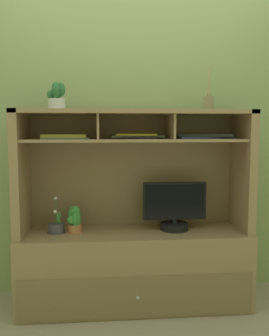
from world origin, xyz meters
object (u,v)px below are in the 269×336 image
Objects in this scene: potted_fern at (75,220)px; potted_orchid at (56,227)px; media_console at (134,247)px; tv_monitor at (174,209)px; potted_succulent at (57,98)px; magazine_stack_centre at (203,136)px; magazine_stack_left at (137,136)px; magazine_stack_right at (65,137)px; diffuser_bottle at (209,103)px.

potted_orchid is at bearing 176.47° from potted_fern.
potted_orchid is (-0.57, -0.00, 0.16)m from media_console.
potted_succulent is at bearing -178.00° from tv_monitor.
tv_monitor is at bearing 0.18° from media_console.
potted_fern is 1.14m from magazine_stack_centre.
magazine_stack_left is 0.52m from magazine_stack_right.
magazine_stack_centre is at bearing 2.07° from potted_orchid.
media_console is at bearing 3.00° from potted_succulent.
diffuser_bottle is at bearing 1.57° from potted_succulent.
potted_fern is at bearing -177.15° from magazine_stack_centre.
magazine_stack_centre is 1.36× the size of diffuser_bottle.
media_console is 0.60m from potted_orchid.
diffuser_bottle reaches higher than magazine_stack_centre.
magazine_stack_centre is at bearing 2.49° from magazine_stack_right.
media_console is at bearing 0.06° from potted_orchid.
diffuser_bottle is (0.03, -0.04, 0.24)m from magazine_stack_centre.
tv_monitor is 0.75m from potted_fern.
tv_monitor is at bearing -8.56° from magazine_stack_left.
potted_fern is 1.31m from diffuser_bottle.
magazine_stack_centre is 2.28× the size of potted_succulent.
potted_fern is 0.88m from potted_succulent.
tv_monitor is 1.10× the size of magazine_stack_centre.
tv_monitor is 2.50× the size of potted_succulent.
magazine_stack_left reaches higher than magazine_stack_right.
diffuser_bottle is (1.12, 0.00, 0.91)m from potted_orchid.
potted_orchid is 0.84× the size of diffuser_bottle.
potted_succulent is (-0.11, -0.02, 0.88)m from potted_fern.
magazine_stack_left is 1.22× the size of diffuser_bottle.
diffuser_bottle is at bearing 0.14° from media_console.
potted_succulent reaches higher than media_console.
magazine_stack_centre reaches higher than magazine_stack_right.
media_console is 0.98m from magazine_stack_centre.
tv_monitor reaches higher than potted_fern.
potted_fern is 0.46× the size of magazine_stack_centre.
magazine_stack_right reaches higher than tv_monitor.
media_console reaches higher than magazine_stack_left.
tv_monitor is at bearing 2.00° from potted_succulent.
potted_orchid is at bearing -177.93° from magazine_stack_centre.
diffuser_bottle is at bearing -56.39° from magazine_stack_centre.
potted_fern is at bearing -178.84° from media_console.
diffuser_bottle is at bearing 0.59° from potted_fern.
tv_monitor is at bearing -170.24° from magazine_stack_centre.
magazine_stack_centre is at bearing 3.62° from potted_succulent.
magazine_stack_left is at bearing 175.46° from diffuser_bottle.
tv_monitor is 2.40× the size of potted_fern.
potted_orchid is at bearing 132.77° from potted_succulent.
media_console is at bearing 1.16° from potted_fern.
media_console is 4.72× the size of magazine_stack_right.
tv_monitor is (0.30, 0.00, 0.28)m from media_console.
magazine_stack_right is 1.12× the size of diffuser_bottle.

